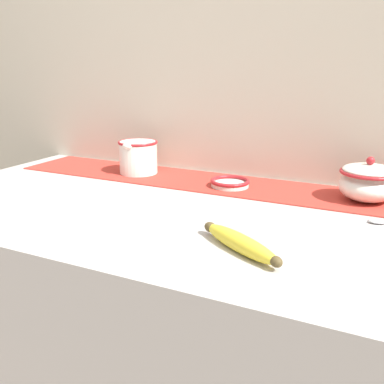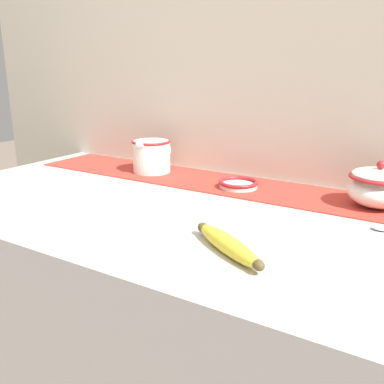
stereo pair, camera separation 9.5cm
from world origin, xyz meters
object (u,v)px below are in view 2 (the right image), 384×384
object	(u,v)px
cream_pitcher	(152,155)
sugar_bowl	(378,187)
small_dish	(238,184)
banana	(228,244)
spoon	(374,227)

from	to	relation	value
cream_pitcher	sugar_bowl	world-z (taller)	sugar_bowl
sugar_bowl	small_dish	world-z (taller)	sugar_bowl
small_dish	banana	xyz separation A→B (m)	(0.17, -0.39, 0.00)
small_dish	spoon	bearing A→B (deg)	-19.20
small_dish	banana	bearing A→B (deg)	-66.83
sugar_bowl	small_dish	xyz separation A→B (m)	(-0.35, -0.02, -0.04)
cream_pitcher	sugar_bowl	distance (m)	0.66
small_dish	spoon	xyz separation A→B (m)	(0.37, -0.13, -0.01)
cream_pitcher	spoon	xyz separation A→B (m)	(0.68, -0.15, -0.05)
sugar_bowl	spoon	bearing A→B (deg)	-82.26
cream_pitcher	small_dish	bearing A→B (deg)	-4.24
sugar_bowl	cream_pitcher	bearing A→B (deg)	179.93
sugar_bowl	small_dish	size ratio (longest dim) A/B	1.26
cream_pitcher	banana	xyz separation A→B (m)	(0.47, -0.41, -0.04)
small_dish	spoon	size ratio (longest dim) A/B	0.58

